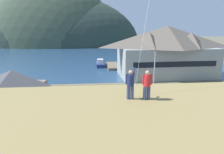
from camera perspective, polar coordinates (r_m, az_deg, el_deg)
name	(u,v)px	position (r m, az deg, el deg)	size (l,w,h in m)	color
ground_plane	(130,128)	(21.06, 5.51, -15.14)	(600.00, 600.00, 0.00)	#66604C
parking_lot_pad	(123,109)	(25.46, 3.41, -9.60)	(40.00, 20.00, 0.10)	gray
bay_water	(104,56)	(78.80, -2.60, 6.54)	(360.00, 84.00, 0.03)	navy
far_hill_west_ridge	(56,46)	(137.12, -16.61, 9.15)	(84.89, 50.94, 86.91)	#42513D
far_hill_east_peak	(63,46)	(135.69, -14.71, 9.23)	(106.04, 49.00, 66.12)	#2D3D33
harbor_lodge	(166,50)	(44.16, 16.22, 7.98)	(22.24, 12.28, 11.25)	#999E99
storage_shed_near_lot	(14,93)	(25.36, -27.59, -4.25)	(7.38, 6.62, 5.76)	#756B5B
wharf_dock	(113,66)	(53.69, 0.23, 3.40)	(3.20, 10.41, 0.70)	#70604C
moored_boat_wharfside	(100,64)	(55.23, -3.59, 4.06)	(2.52, 7.36, 2.16)	navy
moored_boat_outer_mooring	(126,65)	(53.32, 4.23, 3.69)	(2.80, 8.12, 2.16)	navy
parked_car_back_row_right	(139,99)	(26.30, 8.33, -6.56)	(4.24, 2.13, 1.82)	silver
parked_car_mid_row_far	(95,100)	(25.77, -5.05, -6.90)	(4.23, 2.11, 1.82)	navy
parked_car_lone_by_shed	(184,97)	(28.74, 20.94, -5.56)	(4.30, 2.26, 1.82)	#B28923
parked_car_front_row_red	(60,117)	(21.60, -15.54, -11.66)	(4.21, 2.08, 1.82)	#9EA3A8
parked_car_front_row_silver	(175,112)	(23.29, 18.69, -9.97)	(4.27, 2.20, 1.82)	navy
parked_car_front_row_end	(117,115)	(21.32, 1.47, -11.48)	(4.26, 2.17, 1.82)	navy
parked_car_corner_spot	(215,94)	(31.88, 28.91, -4.52)	(4.23, 2.11, 1.82)	silver
parking_light_pole	(154,70)	(30.74, 12.73, 2.15)	(0.24, 0.78, 6.93)	#ADADB2
person_kite_flyer	(130,83)	(10.93, 5.61, -1.97)	(0.59, 0.62, 1.86)	#384770
person_companion	(147,84)	(10.97, 10.61, -2.17)	(0.55, 0.40, 1.74)	#384770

